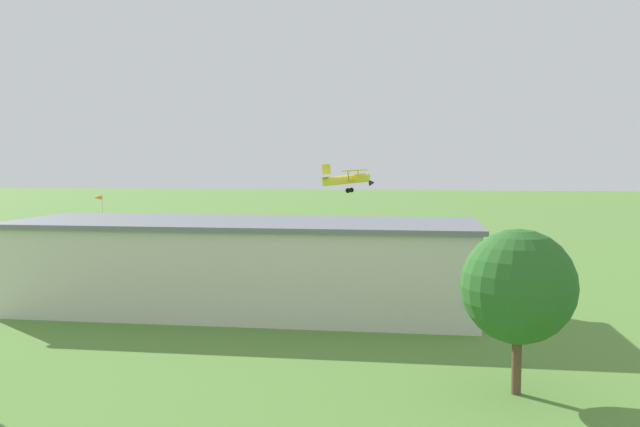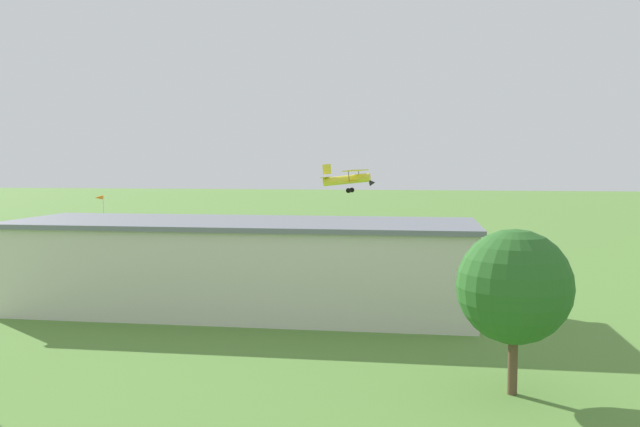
% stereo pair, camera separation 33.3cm
% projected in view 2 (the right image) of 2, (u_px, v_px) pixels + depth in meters
% --- Properties ---
extents(ground_plane, '(400.00, 400.00, 0.00)m').
position_uv_depth(ground_plane, '(327.00, 246.00, 88.14)').
color(ground_plane, '#568438').
extents(hangar, '(34.33, 11.54, 6.66)m').
position_uv_depth(hangar, '(242.00, 265.00, 49.38)').
color(hangar, beige).
rests_on(hangar, ground_plane).
extents(biplane, '(7.19, 9.21, 3.75)m').
position_uv_depth(biplane, '(349.00, 179.00, 86.56)').
color(biplane, yellow).
extents(car_white, '(2.54, 4.37, 1.63)m').
position_uv_depth(car_white, '(68.00, 268.00, 63.88)').
color(car_white, white).
rests_on(car_white, ground_plane).
extents(car_grey, '(2.18, 4.74, 1.59)m').
position_uv_depth(car_grey, '(1.00, 270.00, 63.14)').
color(car_grey, slate).
rests_on(car_grey, ground_plane).
extents(person_crossing_taxiway, '(0.54, 0.54, 1.66)m').
position_uv_depth(person_crossing_taxiway, '(160.00, 266.00, 65.35)').
color(person_crossing_taxiway, navy).
rests_on(person_crossing_taxiway, ground_plane).
extents(person_by_parked_cars, '(0.54, 0.54, 1.73)m').
position_uv_depth(person_by_parked_cars, '(118.00, 263.00, 67.43)').
color(person_by_parked_cars, '#B23333').
rests_on(person_by_parked_cars, ground_plane).
extents(tree_by_windsock, '(5.36, 5.36, 7.80)m').
position_uv_depth(tree_by_windsock, '(514.00, 287.00, 30.99)').
color(tree_by_windsock, brown).
rests_on(tree_by_windsock, ground_plane).
extents(windsock, '(1.33, 1.43, 6.33)m').
position_uv_depth(windsock, '(99.00, 201.00, 96.64)').
color(windsock, silver).
rests_on(windsock, ground_plane).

